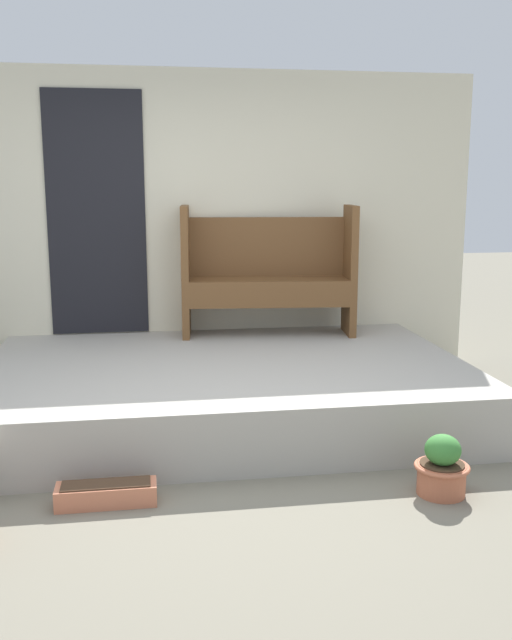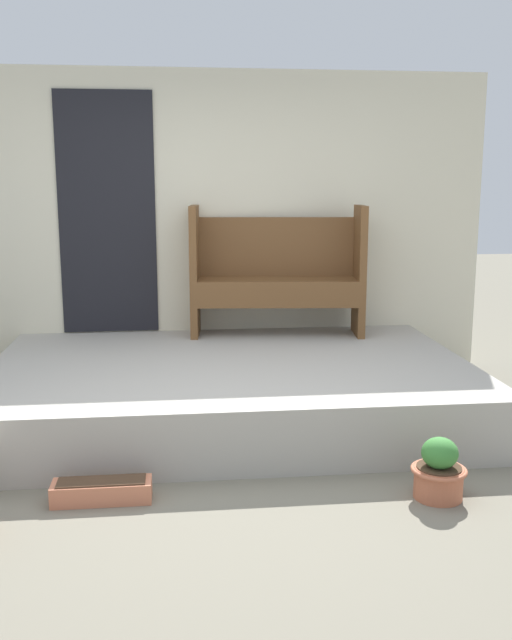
# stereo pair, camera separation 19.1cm
# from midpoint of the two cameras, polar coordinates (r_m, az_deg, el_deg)

# --- Properties ---
(ground_plane) EXTENTS (24.00, 24.00, 0.00)m
(ground_plane) POSITION_cam_midpoint_polar(r_m,az_deg,el_deg) (4.19, -1.33, -12.71)
(ground_plane) COLOR #706B5B
(porch_slab) EXTENTS (3.42, 2.28, 0.41)m
(porch_slab) POSITION_cam_midpoint_polar(r_m,az_deg,el_deg) (5.20, -0.97, -5.53)
(porch_slab) COLOR #A8A399
(porch_slab) RESTS_ON ground_plane
(house_wall) EXTENTS (4.62, 0.08, 2.60)m
(house_wall) POSITION_cam_midpoint_polar(r_m,az_deg,el_deg) (6.16, -2.43, 7.49)
(house_wall) COLOR beige
(house_wall) RESTS_ON ground_plane
(bench) EXTENTS (1.47, 0.54, 1.08)m
(bench) POSITION_cam_midpoint_polar(r_m,az_deg,el_deg) (5.99, 2.61, 4.13)
(bench) COLOR brown
(bench) RESTS_ON porch_slab
(flower_pot_middle) EXTENTS (0.30, 0.30, 0.34)m
(flower_pot_middle) POSITION_cam_midpoint_polar(r_m,az_deg,el_deg) (4.08, 15.75, -11.62)
(flower_pot_middle) COLOR #B26042
(flower_pot_middle) RESTS_ON ground_plane
(planter_box_rect) EXTENTS (0.53, 0.17, 0.12)m
(planter_box_rect) POSITION_cam_midpoint_polar(r_m,az_deg,el_deg) (3.99, -10.86, -13.29)
(planter_box_rect) COLOR #C67251
(planter_box_rect) RESTS_ON ground_plane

